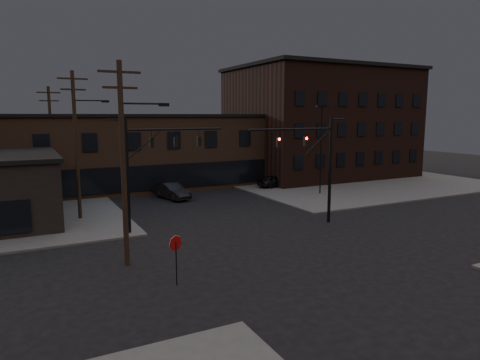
% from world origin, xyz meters
% --- Properties ---
extents(ground, '(140.00, 140.00, 0.00)m').
position_xyz_m(ground, '(0.00, 0.00, 0.00)').
color(ground, black).
rests_on(ground, ground).
extents(sidewalk_ne, '(30.00, 30.00, 0.15)m').
position_xyz_m(sidewalk_ne, '(22.00, 22.00, 0.07)').
color(sidewalk_ne, '#474744').
rests_on(sidewalk_ne, ground).
extents(building_row, '(40.00, 12.00, 8.00)m').
position_xyz_m(building_row, '(0.00, 28.00, 4.00)').
color(building_row, '#50372A').
rests_on(building_row, ground).
extents(building_right, '(22.00, 16.00, 14.00)m').
position_xyz_m(building_right, '(22.00, 26.00, 7.00)').
color(building_right, black).
rests_on(building_right, ground).
extents(traffic_signal_near, '(7.12, 0.24, 8.00)m').
position_xyz_m(traffic_signal_near, '(5.36, 4.50, 4.93)').
color(traffic_signal_near, black).
rests_on(traffic_signal_near, ground).
extents(traffic_signal_far, '(7.12, 0.24, 8.00)m').
position_xyz_m(traffic_signal_far, '(-6.72, 8.00, 5.01)').
color(traffic_signal_far, black).
rests_on(traffic_signal_far, ground).
extents(stop_sign, '(0.72, 0.33, 2.48)m').
position_xyz_m(stop_sign, '(-8.00, -1.99, 1.84)').
color(stop_sign, black).
rests_on(stop_sign, ground).
extents(utility_pole_near, '(3.70, 0.28, 11.00)m').
position_xyz_m(utility_pole_near, '(-9.43, 2.00, 5.87)').
color(utility_pole_near, black).
rests_on(utility_pole_near, ground).
extents(utility_pole_mid, '(3.70, 0.28, 11.50)m').
position_xyz_m(utility_pole_mid, '(-10.44, 14.00, 6.13)').
color(utility_pole_mid, black).
rests_on(utility_pole_mid, ground).
extents(utility_pole_far, '(2.20, 0.28, 11.00)m').
position_xyz_m(utility_pole_far, '(-11.50, 26.00, 5.78)').
color(utility_pole_far, black).
rests_on(utility_pole_far, ground).
extents(lot_light_a, '(1.50, 0.28, 9.14)m').
position_xyz_m(lot_light_a, '(13.00, 14.00, 5.51)').
color(lot_light_a, black).
rests_on(lot_light_a, ground).
extents(lot_light_b, '(1.50, 0.28, 9.14)m').
position_xyz_m(lot_light_b, '(19.00, 19.00, 5.51)').
color(lot_light_b, black).
rests_on(lot_light_b, ground).
extents(parked_car_lot_a, '(4.14, 1.90, 1.38)m').
position_xyz_m(parked_car_lot_a, '(10.98, 19.64, 0.84)').
color(parked_car_lot_a, black).
rests_on(parked_car_lot_a, sidewalk_ne).
extents(parked_car_lot_b, '(4.65, 2.08, 1.32)m').
position_xyz_m(parked_car_lot_b, '(21.29, 20.30, 0.81)').
color(parked_car_lot_b, '#B9B8BB').
rests_on(parked_car_lot_b, sidewalk_ne).
extents(car_crossing, '(2.71, 5.02, 1.57)m').
position_xyz_m(car_crossing, '(-1.37, 18.93, 0.79)').
color(car_crossing, black).
rests_on(car_crossing, ground).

